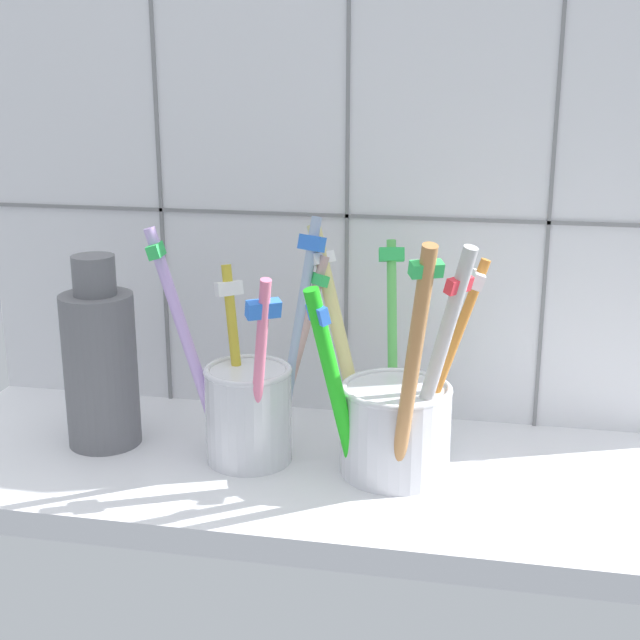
{
  "coord_description": "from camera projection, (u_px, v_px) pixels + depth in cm",
  "views": [
    {
      "loc": [
        11.89,
        -60.07,
        31.21
      ],
      "look_at": [
        0.0,
        -0.35,
        13.49
      ],
      "focal_mm": 49.96,
      "sensor_mm": 36.0,
      "label": 1
    }
  ],
  "objects": [
    {
      "name": "toothbrush_cup_right",
      "position": [
        393.0,
        416.0,
        0.64
      ],
      "size": [
        14.2,
        16.64,
        18.79
      ],
      "color": "silver",
      "rests_on": "counter_slab"
    },
    {
      "name": "ceramic_vase",
      "position": [
        100.0,
        363.0,
        0.69
      ],
      "size": [
        5.68,
        5.68,
        15.19
      ],
      "color": "slate",
      "rests_on": "counter_slab"
    },
    {
      "name": "toothbrush_cup_left",
      "position": [
        248.0,
        403.0,
        0.67
      ],
      "size": [
        13.06,
        10.65,
        18.1
      ],
      "color": "silver",
      "rests_on": "counter_slab"
    },
    {
      "name": "counter_slab",
      "position": [
        321.0,
        477.0,
        0.67
      ],
      "size": [
        64.0,
        22.0,
        2.0
      ],
      "primitive_type": "cube",
      "color": "silver",
      "rests_on": "ground"
    },
    {
      "name": "tile_wall_back",
      "position": [
        350.0,
        173.0,
        0.73
      ],
      "size": [
        64.0,
        2.2,
        45.0
      ],
      "color": "white",
      "rests_on": "ground"
    }
  ]
}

